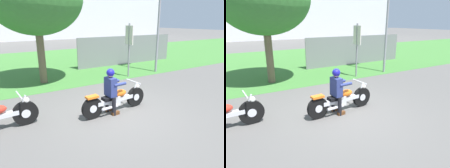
# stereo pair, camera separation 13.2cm
# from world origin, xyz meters

# --- Properties ---
(ground) EXTENTS (120.00, 120.00, 0.00)m
(ground) POSITION_xyz_m (0.00, 0.00, 0.00)
(ground) COLOR #565451
(grass_verge) EXTENTS (60.00, 12.00, 0.01)m
(grass_verge) POSITION_xyz_m (0.00, 9.01, 0.00)
(grass_verge) COLOR #3D7533
(grass_verge) RESTS_ON ground
(motorcycle_lead) EXTENTS (2.27, 0.66, 0.88)m
(motorcycle_lead) POSITION_xyz_m (-0.00, 0.11, 0.39)
(motorcycle_lead) COLOR black
(motorcycle_lead) RESTS_ON ground
(rider_lead) EXTENTS (0.57, 0.49, 1.40)m
(rider_lead) POSITION_xyz_m (-0.17, 0.10, 0.82)
(rider_lead) COLOR black
(rider_lead) RESTS_ON ground
(streetlight_pole) EXTENTS (0.96, 0.20, 5.73)m
(streetlight_pole) POSITION_xyz_m (4.81, 3.46, 3.58)
(streetlight_pole) COLOR gray
(streetlight_pole) RESTS_ON ground
(sign_banner) EXTENTS (0.08, 0.60, 2.60)m
(sign_banner) POSITION_xyz_m (2.77, 3.37, 1.72)
(sign_banner) COLOR gray
(sign_banner) RESTS_ON ground
(fence_segment) EXTENTS (7.00, 0.06, 1.80)m
(fence_segment) POSITION_xyz_m (4.63, 6.09, 0.90)
(fence_segment) COLOR slate
(fence_segment) RESTS_ON ground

